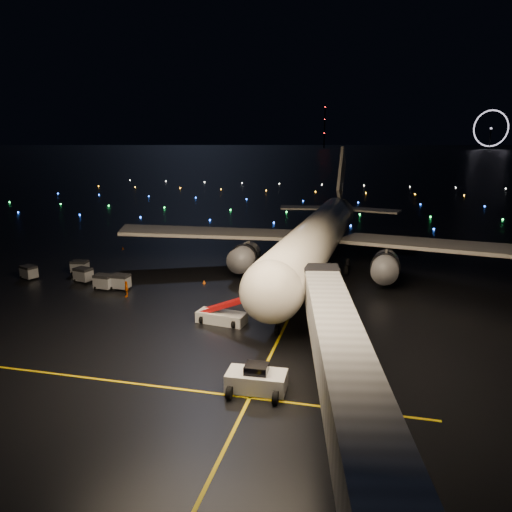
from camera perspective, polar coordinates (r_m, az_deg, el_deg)
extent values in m
plane|color=black|center=(342.33, 10.25, 10.33)|extent=(2000.00, 2000.00, 0.00)
cube|color=#DDBD07|center=(59.67, 5.17, -4.25)|extent=(0.25, 80.00, 0.02)
cube|color=#DDBD07|center=(43.94, -23.28, -12.10)|extent=(60.00, 0.25, 0.02)
cube|color=silver|center=(37.48, 0.06, -13.73)|extent=(4.42, 2.42, 2.07)
imported|color=#E15804|center=(59.85, -14.59, -3.66)|extent=(0.89, 1.19, 1.88)
cone|color=#EE5D0B|center=(65.14, -1.43, -2.44)|extent=(0.59, 0.59, 0.51)
cone|color=#EE5D0B|center=(66.04, 0.74, -2.20)|extent=(0.58, 0.58, 0.55)
cone|color=#EE5D0B|center=(63.48, -5.96, -2.96)|extent=(0.47, 0.47, 0.47)
cone|color=#EE5D0B|center=(85.08, -14.98, 0.90)|extent=(0.45, 0.45, 0.46)
cylinder|color=black|center=(785.46, 7.84, 14.47)|extent=(1.80, 1.80, 64.00)
cube|color=gray|center=(62.92, -15.26, -2.87)|extent=(2.22, 1.58, 1.86)
cube|color=gray|center=(63.51, -17.00, -2.85)|extent=(2.27, 1.68, 1.83)
cube|color=gray|center=(71.69, -19.49, -1.20)|extent=(2.27, 1.71, 1.79)
cube|color=gray|center=(67.49, -19.14, -2.05)|extent=(2.46, 1.99, 1.83)
cube|color=gray|center=(71.56, -24.53, -1.71)|extent=(2.44, 2.10, 1.75)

